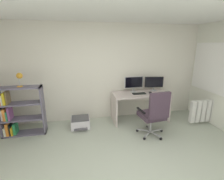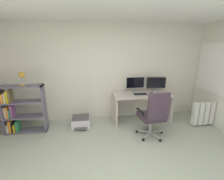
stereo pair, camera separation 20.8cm
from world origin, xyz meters
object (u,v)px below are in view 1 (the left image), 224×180
(monitor_secondary, at_px, (154,83))
(radiator, at_px, (207,111))
(printer, at_px, (80,122))
(desk, at_px, (140,100))
(office_chair, at_px, (154,113))
(desk_lamp, at_px, (19,77))
(monitor_main, at_px, (134,83))
(computer_mouse, at_px, (150,93))
(bookshelf, at_px, (17,113))
(keyboard, at_px, (139,94))

(monitor_secondary, xyz_separation_m, radiator, (1.20, -0.69, -0.64))
(printer, bearing_deg, desk, 3.66)
(office_chair, height_order, desk_lamp, desk_lamp)
(monitor_secondary, xyz_separation_m, office_chair, (-0.45, -1.02, -0.41))
(monitor_main, distance_m, desk_lamp, 2.68)
(radiator, bearing_deg, monitor_main, 158.86)
(computer_mouse, xyz_separation_m, bookshelf, (-3.19, -0.07, -0.24))
(desk, relative_size, monitor_main, 2.88)
(printer, bearing_deg, desk_lamp, -177.32)
(monitor_secondary, relative_size, computer_mouse, 4.99)
(monitor_secondary, relative_size, office_chair, 0.46)
(monitor_secondary, relative_size, desk_lamp, 1.66)
(monitor_secondary, distance_m, office_chair, 1.18)
(bookshelf, xyz_separation_m, radiator, (4.58, -0.38, -0.19))
(keyboard, bearing_deg, computer_mouse, -2.61)
(desk, relative_size, keyboard, 4.29)
(computer_mouse, bearing_deg, bookshelf, -168.20)
(monitor_main, bearing_deg, office_chair, -82.77)
(desk, height_order, monitor_secondary, monitor_secondary)
(bookshelf, bearing_deg, desk, 3.05)
(keyboard, relative_size, desk_lamp, 1.13)
(monitor_main, distance_m, monitor_secondary, 0.58)
(office_chair, relative_size, radiator, 1.09)
(bookshelf, height_order, desk_lamp, desk_lamp)
(monitor_main, height_order, keyboard, monitor_main)
(desk, bearing_deg, monitor_main, 135.12)
(office_chair, bearing_deg, monitor_main, 97.23)
(keyboard, bearing_deg, printer, -177.01)
(keyboard, bearing_deg, bookshelf, -176.62)
(keyboard, relative_size, bookshelf, 0.30)
(desk_lamp, bearing_deg, printer, 2.68)
(bookshelf, relative_size, desk_lamp, 3.72)
(printer, xyz_separation_m, radiator, (3.22, -0.44, 0.22))
(monitor_secondary, bearing_deg, bookshelf, -174.87)
(bookshelf, bearing_deg, computer_mouse, 1.34)
(monitor_main, relative_size, radiator, 0.52)
(monitor_secondary, bearing_deg, desk, -161.35)
(bookshelf, bearing_deg, monitor_secondary, 5.13)
(computer_mouse, xyz_separation_m, desk_lamp, (-3.02, -0.08, 0.56))
(monitor_main, bearing_deg, printer, -170.23)
(monitor_main, height_order, printer, monitor_main)
(office_chair, xyz_separation_m, desk_lamp, (-2.77, 0.71, 0.76))
(desk, xyz_separation_m, printer, (-1.59, -0.10, -0.43))
(keyboard, relative_size, office_chair, 0.32)
(desk, xyz_separation_m, computer_mouse, (0.24, -0.08, 0.22))
(monitor_main, xyz_separation_m, bookshelf, (-2.80, -0.30, -0.47))
(monitor_secondary, height_order, computer_mouse, monitor_secondary)
(desk, bearing_deg, computer_mouse, -19.19)
(keyboard, height_order, bookshelf, bookshelf)
(monitor_secondary, height_order, printer, monitor_secondary)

